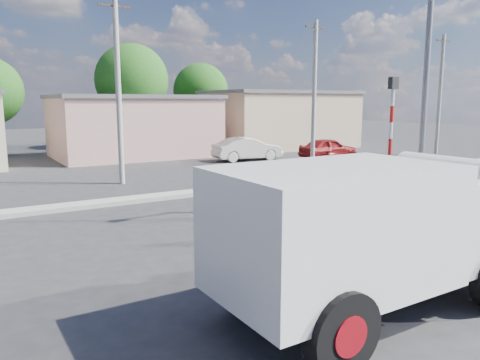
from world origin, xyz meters
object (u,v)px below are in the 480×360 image
traffic_pole (391,136)px  streetlight (424,57)px  bicycle (319,222)px  car_red (328,148)px  car_cream (247,149)px  truck (386,228)px  cyclist (319,206)px

traffic_pole → streetlight: (0.94, -0.30, 2.37)m
bicycle → car_red: (12.35, 13.40, 0.14)m
car_cream → car_red: 5.21m
truck → car_cream: size_ratio=1.48×
car_red → traffic_pole: bearing=144.3°
cyclist → car_cream: size_ratio=0.44×
truck → traffic_pole: 6.89m
truck → car_cream: truck is taller
truck → streetlight: bearing=33.9°
cyclist → traffic_pole: bearing=-75.8°
truck → car_red: bearing=50.2°
bicycle → car_red: 18.22m
car_red → traffic_pole: (-8.81, -12.55, 1.92)m
truck → traffic_pole: traffic_pole is taller
car_red → bicycle: bearing=136.7°
cyclist → traffic_pole: size_ratio=0.44×
cyclist → traffic_pole: traffic_pole is taller
car_cream → car_red: size_ratio=1.09×
bicycle → traffic_pole: size_ratio=0.47×
car_cream → streetlight: size_ratio=0.48×
bicycle → streetlight: size_ratio=0.23×
cyclist → car_red: size_ratio=0.48×
truck → streetlight: size_ratio=0.71×
bicycle → car_red: car_red is taller
car_red → streetlight: streetlight is taller
car_cream → car_red: car_cream is taller
car_cream → streetlight: streetlight is taller
cyclist → traffic_pole: (3.53, 0.84, 1.64)m
traffic_pole → car_cream: bearing=74.6°
bicycle → cyclist: bearing=0.0°
truck → car_red: (13.95, 16.99, -0.79)m
bicycle → car_cream: size_ratio=0.47×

